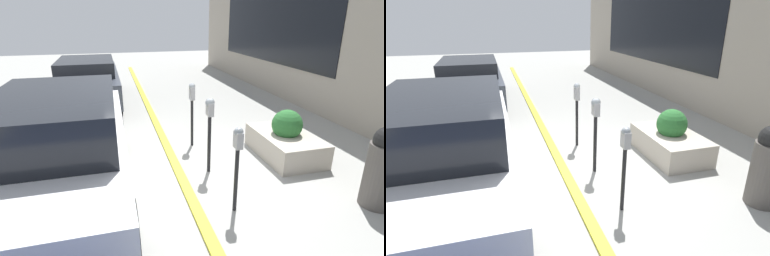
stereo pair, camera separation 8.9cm
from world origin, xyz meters
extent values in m
plane|color=#999993|center=(0.00, 0.00, 0.00)|extent=(40.00, 40.00, 0.00)
cube|color=gold|center=(0.00, 0.08, 0.02)|extent=(24.50, 0.16, 0.04)
cube|color=black|center=(5.51, -4.39, 2.41)|extent=(7.35, 0.02, 2.63)
cylinder|color=black|center=(-1.20, -0.44, 0.48)|extent=(0.06, 0.06, 0.96)
cube|color=#99999E|center=(-1.20, -0.44, 1.07)|extent=(0.14, 0.09, 0.23)
sphere|color=gray|center=(-1.20, -0.44, 1.18)|extent=(0.12, 0.12, 0.12)
cylinder|color=black|center=(-0.02, -0.44, 0.52)|extent=(0.06, 0.06, 1.03)
cube|color=#99999E|center=(-0.02, -0.44, 1.15)|extent=(0.18, 0.09, 0.22)
sphere|color=gray|center=(-0.02, -0.44, 1.26)|extent=(0.16, 0.16, 0.16)
cylinder|color=black|center=(1.18, -0.46, 0.50)|extent=(0.06, 0.06, 1.00)
cube|color=#99999E|center=(1.18, -0.46, 1.13)|extent=(0.15, 0.09, 0.27)
sphere|color=gray|center=(1.18, -0.46, 1.27)|extent=(0.13, 0.13, 0.13)
cube|color=#B2A899|center=(0.21, -2.08, 0.23)|extent=(1.55, 0.97, 0.46)
sphere|color=#28662D|center=(0.21, -2.08, 0.64)|extent=(0.58, 0.58, 0.58)
cube|color=silver|center=(-0.24, 1.83, 0.71)|extent=(4.73, 1.75, 0.73)
cube|color=black|center=(-0.43, 1.83, 1.36)|extent=(2.46, 1.53, 0.58)
cylinder|color=black|center=(1.22, 1.04, 0.35)|extent=(0.69, 0.21, 0.69)
cylinder|color=black|center=(1.22, 2.63, 0.35)|extent=(0.69, 0.21, 0.69)
cylinder|color=black|center=(-1.71, 1.04, 0.35)|extent=(0.69, 0.21, 0.69)
cube|color=#383D47|center=(5.21, 1.78, 0.66)|extent=(4.62, 1.86, 0.67)
cube|color=black|center=(5.02, 1.78, 1.20)|extent=(2.41, 1.60, 0.41)
cylinder|color=black|center=(6.63, 0.97, 0.33)|extent=(0.66, 0.21, 0.66)
cylinder|color=black|center=(6.63, 2.60, 0.33)|extent=(0.66, 0.21, 0.66)
cylinder|color=black|center=(3.78, 0.97, 0.33)|extent=(0.66, 0.21, 0.66)
cylinder|color=black|center=(3.78, 2.60, 0.33)|extent=(0.66, 0.21, 0.66)
cylinder|color=#514C47|center=(-1.61, -2.46, 0.47)|extent=(0.45, 0.45, 0.95)
camera|label=1|loc=(-4.50, 1.06, 2.55)|focal=28.00mm
camera|label=2|loc=(-4.48, 1.15, 2.55)|focal=28.00mm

